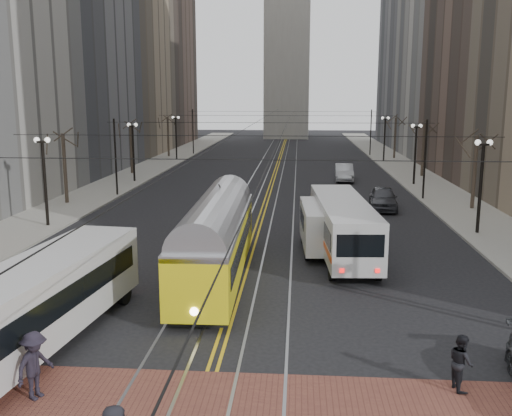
% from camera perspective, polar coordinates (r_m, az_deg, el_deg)
% --- Properties ---
extents(ground, '(260.00, 260.00, 0.00)m').
position_cam_1_polar(ground, '(19.36, -3.98, -14.69)').
color(ground, black).
rests_on(ground, ground).
extents(sidewalk_left, '(5.00, 140.00, 0.15)m').
position_cam_1_polar(sidewalk_left, '(65.22, -11.44, 3.52)').
color(sidewalk_left, gray).
rests_on(sidewalk_left, ground).
extents(sidewalk_right, '(5.00, 140.00, 0.15)m').
position_cam_1_polar(sidewalk_right, '(64.02, 15.43, 3.20)').
color(sidewalk_right, gray).
rests_on(sidewalk_right, ground).
extents(streetcar_rails, '(4.80, 130.00, 0.02)m').
position_cam_1_polar(streetcar_rails, '(62.86, 1.87, 3.39)').
color(streetcar_rails, gray).
rests_on(streetcar_rails, ground).
extents(centre_lines, '(0.42, 130.00, 0.01)m').
position_cam_1_polar(centre_lines, '(62.86, 1.87, 3.39)').
color(centre_lines, gold).
rests_on(centre_lines, ground).
extents(building_left_mid, '(16.00, 20.00, 34.00)m').
position_cam_1_polar(building_left_mid, '(69.74, -20.51, 17.48)').
color(building_left_mid, slate).
rests_on(building_left_mid, ground).
extents(building_left_far, '(16.00, 20.00, 40.00)m').
position_cam_1_polar(building_left_far, '(107.63, -11.40, 17.05)').
color(building_left_far, brown).
rests_on(building_left_far, ground).
extents(building_right_far, '(16.00, 20.00, 40.00)m').
position_cam_1_polar(building_right_far, '(106.39, 17.45, 16.85)').
color(building_right_far, slate).
rests_on(building_right_far, ground).
extents(lamp_posts, '(27.60, 57.20, 5.60)m').
position_cam_1_polar(lamp_posts, '(46.41, 1.04, 4.13)').
color(lamp_posts, black).
rests_on(lamp_posts, ground).
extents(street_trees, '(31.68, 53.28, 5.60)m').
position_cam_1_polar(street_trees, '(52.86, 1.44, 4.98)').
color(street_trees, '#382D23').
rests_on(street_trees, ground).
extents(trolley_wires, '(25.96, 120.00, 6.60)m').
position_cam_1_polar(trolley_wires, '(52.35, 1.42, 6.00)').
color(trolley_wires, black).
rests_on(trolley_wires, ground).
extents(transit_bus, '(3.77, 12.08, 2.97)m').
position_cam_1_polar(transit_bus, '(20.51, -21.35, -9.45)').
color(transit_bus, silver).
rests_on(transit_bus, ground).
extents(streetcar, '(2.72, 13.28, 3.12)m').
position_cam_1_polar(streetcar, '(26.76, -3.96, -3.78)').
color(streetcar, yellow).
rests_on(streetcar, ground).
extents(rear_bus, '(3.19, 11.46, 2.95)m').
position_cam_1_polar(rear_bus, '(31.01, 8.62, -1.96)').
color(rear_bus, '#B8B8B8').
rests_on(rear_bus, ground).
extents(cargo_van, '(2.54, 5.94, 2.58)m').
position_cam_1_polar(cargo_van, '(31.48, 6.73, -2.07)').
color(cargo_van, silver).
rests_on(cargo_van, ground).
extents(sedan_grey, '(2.47, 5.18, 1.71)m').
position_cam_1_polar(sedan_grey, '(44.20, 12.59, 0.97)').
color(sedan_grey, '#3B3C42').
rests_on(sedan_grey, ground).
extents(sedan_silver, '(1.93, 5.11, 1.67)m').
position_cam_1_polar(sedan_silver, '(58.64, 8.79, 3.52)').
color(sedan_silver, '#A4A7AC').
rests_on(sedan_silver, ground).
extents(pedestrian_c, '(0.76, 0.91, 1.67)m').
position_cam_1_polar(pedestrian_c, '(18.11, 19.82, -14.29)').
color(pedestrian_c, black).
rests_on(pedestrian_c, crosswalk_band).
extents(pedestrian_d, '(1.12, 1.45, 1.97)m').
position_cam_1_polar(pedestrian_d, '(17.70, -21.26, -14.46)').
color(pedestrian_d, black).
rests_on(pedestrian_d, crosswalk_band).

